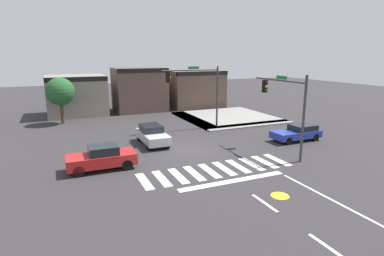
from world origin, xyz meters
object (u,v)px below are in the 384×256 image
at_px(traffic_signal_southeast, 285,99).
at_px(car_red, 102,158).
at_px(traffic_signal_northeast, 197,86).
at_px(car_blue, 297,133).
at_px(roadside_tree, 60,92).
at_px(car_silver, 152,135).

relative_size(traffic_signal_southeast, car_red, 1.38).
bearing_deg(traffic_signal_northeast, car_red, 37.15).
height_order(car_blue, roadside_tree, roadside_tree).
distance_m(traffic_signal_northeast, roadside_tree, 14.33).
bearing_deg(car_silver, traffic_signal_northeast, 121.00).
distance_m(traffic_signal_northeast, car_blue, 10.06).
relative_size(traffic_signal_southeast, roadside_tree, 1.21).
xyz_separation_m(traffic_signal_northeast, roadside_tree, (-11.92, 7.90, -0.88)).
relative_size(traffic_signal_southeast, traffic_signal_northeast, 0.97).
bearing_deg(traffic_signal_northeast, roadside_tree, -33.55).
xyz_separation_m(traffic_signal_southeast, roadside_tree, (-14.42, 17.45, -0.64)).
bearing_deg(car_red, traffic_signal_southeast, 171.27).
distance_m(traffic_signal_southeast, car_silver, 10.64).
xyz_separation_m(traffic_signal_southeast, car_red, (-12.56, 1.93, -3.24)).
bearing_deg(roadside_tree, traffic_signal_southeast, -50.43).
relative_size(car_blue, car_red, 0.99).
xyz_separation_m(car_blue, car_silver, (-11.55, 3.88, 0.09)).
relative_size(traffic_signal_northeast, roadside_tree, 1.25).
bearing_deg(traffic_signal_southeast, car_silver, 51.77).
height_order(traffic_signal_southeast, roadside_tree, traffic_signal_southeast).
height_order(traffic_signal_northeast, car_red, traffic_signal_northeast).
relative_size(car_blue, car_silver, 0.99).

